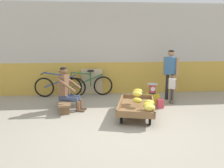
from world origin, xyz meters
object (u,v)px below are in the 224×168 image
(sign_board, at_px, (92,82))
(customer_adult, at_px, (170,69))
(banana_cart, at_px, (136,107))
(vendor_seated, at_px, (67,89))
(weighing_scale, at_px, (152,88))
(plastic_crate, at_px, (152,99))
(shopping_bag, at_px, (160,104))
(customer_child, at_px, (172,86))
(low_bench, at_px, (65,102))
(bicycle_far_left, at_px, (88,85))
(bicycle_near_left, at_px, (60,86))

(sign_board, height_order, customer_adult, customer_adult)
(banana_cart, distance_m, vendor_seated, 1.86)
(weighing_scale, distance_m, customer_adult, 0.88)
(plastic_crate, bearing_deg, shopping_bag, -74.69)
(weighing_scale, xyz_separation_m, sign_board, (-1.74, 1.21, -0.01))
(shopping_bag, bearing_deg, customer_adult, 55.73)
(banana_cart, height_order, plastic_crate, banana_cart)
(customer_adult, bearing_deg, shopping_bag, -124.27)
(plastic_crate, height_order, customer_child, customer_child)
(plastic_crate, relative_size, sign_board, 0.40)
(low_bench, distance_m, bicycle_far_left, 1.46)
(banana_cart, relative_size, plastic_crate, 4.43)
(low_bench, xyz_separation_m, plastic_crate, (2.46, 0.30, -0.05))
(banana_cart, bearing_deg, sign_board, 116.30)
(customer_adult, xyz_separation_m, customer_child, (-0.07, -0.41, -0.41))
(sign_board, relative_size, customer_child, 1.02)
(weighing_scale, relative_size, customer_child, 0.34)
(customer_adult, relative_size, customer_child, 1.76)
(bicycle_far_left, relative_size, shopping_bag, 6.90)
(plastic_crate, distance_m, bicycle_near_left, 2.94)
(bicycle_near_left, bearing_deg, customer_child, -17.27)
(vendor_seated, bearing_deg, banana_cart, -20.57)
(vendor_seated, distance_m, sign_board, 1.67)
(plastic_crate, relative_size, shopping_bag, 1.50)
(customer_adult, bearing_deg, plastic_crate, -151.14)
(weighing_scale, relative_size, bicycle_far_left, 0.18)
(bicycle_far_left, bearing_deg, customer_adult, -15.17)
(bicycle_near_left, relative_size, sign_board, 1.86)
(sign_board, height_order, customer_child, sign_board)
(low_bench, distance_m, customer_child, 3.05)
(low_bench, distance_m, weighing_scale, 2.49)
(customer_child, bearing_deg, bicycle_far_left, 155.86)
(banana_cart, distance_m, shopping_bag, 0.96)
(weighing_scale, distance_m, shopping_bag, 0.54)
(bicycle_near_left, xyz_separation_m, customer_adult, (3.40, -0.62, 0.60))
(sign_board, height_order, shopping_bag, sign_board)
(banana_cart, relative_size, vendor_seated, 1.40)
(bicycle_near_left, bearing_deg, bicycle_far_left, 3.84)
(customer_adult, bearing_deg, customer_child, -99.41)
(low_bench, height_order, bicycle_near_left, bicycle_near_left)
(vendor_seated, bearing_deg, bicycle_near_left, 106.68)
(plastic_crate, bearing_deg, bicycle_far_left, 151.31)
(low_bench, bearing_deg, bicycle_near_left, 103.45)
(weighing_scale, bearing_deg, bicycle_near_left, 160.67)
(banana_cart, distance_m, weighing_scale, 1.19)
(plastic_crate, height_order, weighing_scale, weighing_scale)
(weighing_scale, bearing_deg, shopping_bag, -74.65)
(banana_cart, bearing_deg, bicycle_far_left, 121.35)
(sign_board, xyz_separation_m, customer_child, (2.30, -1.28, 0.09))
(banana_cart, xyz_separation_m, customer_child, (1.22, 0.91, 0.30))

